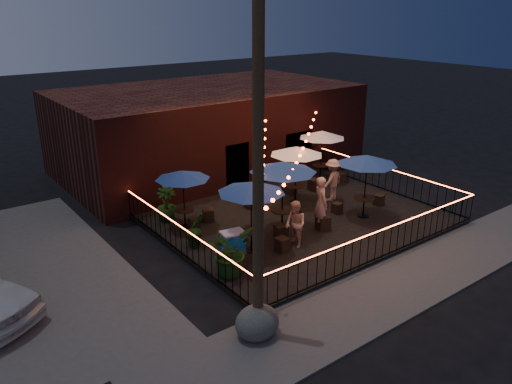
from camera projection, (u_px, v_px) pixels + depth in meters
ground at (336, 240)px, 17.42m from camera, size 110.00×110.00×0.00m
patio at (298, 220)px, 18.89m from camera, size 10.00×8.00×0.15m
sidewalk at (414, 278)px, 14.98m from camera, size 18.00×2.50×0.05m
brick_building at (208, 128)px, 24.78m from camera, size 14.00×8.00×4.00m
utility_pole at (258, 183)px, 11.04m from camera, size 0.26×0.26×8.00m
fence_front at (383, 244)px, 15.69m from camera, size 10.00×0.04×1.04m
fence_left at (181, 241)px, 15.88m from camera, size 0.04×8.00×1.04m
fence_right at (386, 180)px, 21.50m from camera, size 0.04×8.00×1.04m
festoon_lights at (284, 165)px, 17.25m from camera, size 10.02×8.72×1.32m
cafe_table_0 at (251, 188)px, 15.60m from camera, size 2.30×2.30×2.39m
cafe_table_1 at (183, 176)px, 17.48m from camera, size 2.54×2.54×2.14m
cafe_table_2 at (283, 168)px, 17.04m from camera, size 2.64×2.64×2.57m
cafe_table_3 at (296, 151)px, 19.69m from camera, size 2.82×2.82×2.35m
cafe_table_4 at (367, 160)px, 18.28m from camera, size 2.73×2.73×2.43m
cafe_table_5 at (322, 135)px, 22.37m from camera, size 2.73×2.73×2.31m
bistro_chair_0 at (238, 261)px, 15.19m from camera, size 0.50×0.50×0.51m
bistro_chair_1 at (282, 244)px, 16.28m from camera, size 0.41×0.41×0.46m
bistro_chair_2 at (194, 223)px, 17.92m from camera, size 0.35×0.35×0.41m
bistro_chair_3 at (208, 215)px, 18.57m from camera, size 0.52×0.52×0.47m
bistro_chair_4 at (281, 232)px, 17.16m from camera, size 0.52×0.52×0.49m
bistro_chair_5 at (323, 223)px, 17.84m from camera, size 0.51×0.51×0.50m
bistro_chair_6 at (250, 203)px, 19.80m from camera, size 0.38×0.38×0.43m
bistro_chair_7 at (291, 188)px, 21.25m from camera, size 0.55×0.55×0.51m
bistro_chair_8 at (337, 208)px, 19.30m from camera, size 0.37×0.37×0.40m
bistro_chair_9 at (379, 200)px, 20.09m from camera, size 0.43×0.43×0.42m
bistro_chair_10 at (314, 185)px, 21.68m from camera, size 0.43×0.43×0.50m
bistro_chair_11 at (340, 177)px, 22.67m from camera, size 0.41×0.41×0.46m
patron_a at (321, 203)px, 17.63m from camera, size 0.68×0.83×1.98m
patron_b at (295, 224)px, 16.40m from camera, size 0.65×0.81×1.60m
patron_c at (332, 180)px, 20.40m from camera, size 1.23×0.86×1.74m
potted_shrub_a at (230, 251)px, 14.69m from camera, size 1.66×1.55×1.50m
potted_shrub_b at (196, 229)px, 16.51m from camera, size 0.71×0.59×1.21m
potted_shrub_c at (167, 204)px, 18.50m from camera, size 0.80×0.80×1.29m
cooler at (233, 245)px, 15.69m from camera, size 0.78×0.61×0.94m
boulder at (257, 323)px, 12.23m from camera, size 1.26×1.17×0.79m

